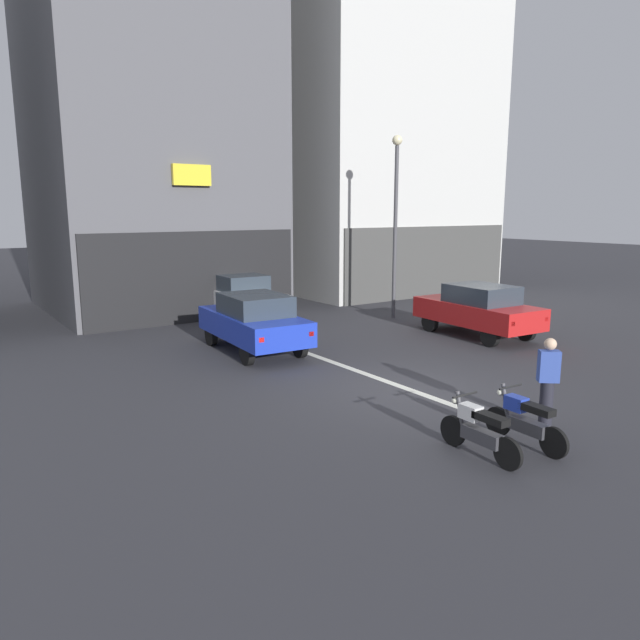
{
  "coord_description": "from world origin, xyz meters",
  "views": [
    {
      "loc": [
        -8.76,
        -9.04,
        3.93
      ],
      "look_at": [
        -1.09,
        2.0,
        1.4
      ],
      "focal_mm": 32.87,
      "sensor_mm": 36.0,
      "label": 1
    }
  ],
  "objects_px": {
    "person_by_motorcycles": "(548,382)",
    "car_blue_crossing_near": "(254,321)",
    "car_red_parked_kerbside": "(478,309)",
    "motorcycle_white_row_leftmost": "(479,430)",
    "street_lamp": "(396,208)",
    "motorcycle_blue_row_left_mid": "(524,420)",
    "car_white_down_street": "(241,295)"
  },
  "relations": [
    {
      "from": "person_by_motorcycles",
      "to": "car_red_parked_kerbside",
      "type": "bearing_deg",
      "value": 49.29
    },
    {
      "from": "motorcycle_white_row_leftmost",
      "to": "person_by_motorcycles",
      "type": "relative_size",
      "value": 1.0
    },
    {
      "from": "street_lamp",
      "to": "person_by_motorcycles",
      "type": "xyz_separation_m",
      "value": [
        -5.17,
        -9.95,
        -3.13
      ]
    },
    {
      "from": "car_red_parked_kerbside",
      "to": "car_white_down_street",
      "type": "bearing_deg",
      "value": 125.11
    },
    {
      "from": "person_by_motorcycles",
      "to": "car_blue_crossing_near",
      "type": "bearing_deg",
      "value": 101.14
    },
    {
      "from": "motorcycle_blue_row_left_mid",
      "to": "person_by_motorcycles",
      "type": "distance_m",
      "value": 1.22
    },
    {
      "from": "street_lamp",
      "to": "motorcycle_blue_row_left_mid",
      "type": "xyz_separation_m",
      "value": [
        -6.26,
        -10.29,
        -3.53
      ]
    },
    {
      "from": "street_lamp",
      "to": "car_white_down_street",
      "type": "bearing_deg",
      "value": 149.18
    },
    {
      "from": "car_blue_crossing_near",
      "to": "car_red_parked_kerbside",
      "type": "height_order",
      "value": "same"
    },
    {
      "from": "motorcycle_white_row_leftmost",
      "to": "street_lamp",
      "type": "bearing_deg",
      "value": 54.49
    },
    {
      "from": "car_blue_crossing_near",
      "to": "street_lamp",
      "type": "height_order",
      "value": "street_lamp"
    },
    {
      "from": "motorcycle_white_row_leftmost",
      "to": "person_by_motorcycles",
      "type": "distance_m",
      "value": 2.12
    },
    {
      "from": "street_lamp",
      "to": "person_by_motorcycles",
      "type": "bearing_deg",
      "value": -117.44
    },
    {
      "from": "street_lamp",
      "to": "person_by_motorcycles",
      "type": "distance_m",
      "value": 11.64
    },
    {
      "from": "motorcycle_blue_row_left_mid",
      "to": "person_by_motorcycles",
      "type": "height_order",
      "value": "person_by_motorcycles"
    },
    {
      "from": "car_blue_crossing_near",
      "to": "car_white_down_street",
      "type": "height_order",
      "value": "same"
    },
    {
      "from": "car_blue_crossing_near",
      "to": "car_white_down_street",
      "type": "relative_size",
      "value": 1.01
    },
    {
      "from": "street_lamp",
      "to": "car_red_parked_kerbside",
      "type": "bearing_deg",
      "value": -90.14
    },
    {
      "from": "car_blue_crossing_near",
      "to": "street_lamp",
      "type": "bearing_deg",
      "value": 14.49
    },
    {
      "from": "car_blue_crossing_near",
      "to": "motorcycle_blue_row_left_mid",
      "type": "bearing_deg",
      "value": -86.55
    },
    {
      "from": "car_blue_crossing_near",
      "to": "motorcycle_blue_row_left_mid",
      "type": "distance_m",
      "value": 8.56
    },
    {
      "from": "motorcycle_white_row_leftmost",
      "to": "person_by_motorcycles",
      "type": "xyz_separation_m",
      "value": [
        2.07,
        0.2,
        0.4
      ]
    },
    {
      "from": "street_lamp",
      "to": "motorcycle_white_row_leftmost",
      "type": "relative_size",
      "value": 3.9
    },
    {
      "from": "car_red_parked_kerbside",
      "to": "street_lamp",
      "type": "height_order",
      "value": "street_lamp"
    },
    {
      "from": "car_red_parked_kerbside",
      "to": "motorcycle_white_row_leftmost",
      "type": "relative_size",
      "value": 2.52
    },
    {
      "from": "car_white_down_street",
      "to": "street_lamp",
      "type": "height_order",
      "value": "street_lamp"
    },
    {
      "from": "car_white_down_street",
      "to": "motorcycle_blue_row_left_mid",
      "type": "distance_m",
      "value": 13.24
    },
    {
      "from": "motorcycle_white_row_leftmost",
      "to": "motorcycle_blue_row_left_mid",
      "type": "relative_size",
      "value": 1.0
    },
    {
      "from": "car_blue_crossing_near",
      "to": "person_by_motorcycles",
      "type": "bearing_deg",
      "value": -78.86
    },
    {
      "from": "car_blue_crossing_near",
      "to": "motorcycle_blue_row_left_mid",
      "type": "xyz_separation_m",
      "value": [
        0.51,
        -8.54,
        -0.43
      ]
    },
    {
      "from": "street_lamp",
      "to": "motorcycle_white_row_leftmost",
      "type": "height_order",
      "value": "street_lamp"
    },
    {
      "from": "motorcycle_blue_row_left_mid",
      "to": "car_blue_crossing_near",
      "type": "bearing_deg",
      "value": 93.45
    }
  ]
}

